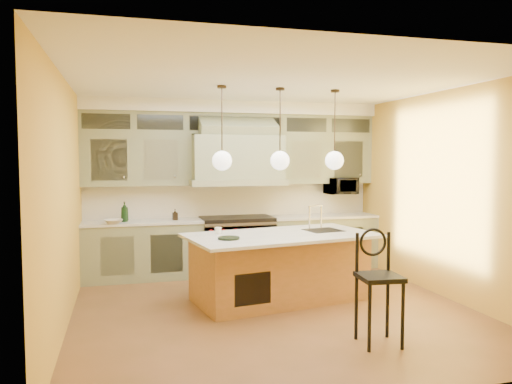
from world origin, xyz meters
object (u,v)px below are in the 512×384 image
object	(u,v)px
range	(237,245)
counter_stool	(378,279)
kitchen_island	(280,266)
microwave	(341,186)

from	to	relation	value
range	counter_stool	bearing A→B (deg)	-78.39
kitchen_island	microwave	size ratio (longest dim) A/B	5.01
kitchen_island	counter_stool	world-z (taller)	kitchen_island
counter_stool	microwave	world-z (taller)	microwave
kitchen_island	counter_stool	distance (m)	1.90
kitchen_island	counter_stool	size ratio (longest dim) A/B	2.25
range	counter_stool	xyz separation A→B (m)	(0.72, -3.51, 0.21)
range	microwave	world-z (taller)	microwave
counter_stool	range	bearing A→B (deg)	106.68
range	kitchen_island	bearing A→B (deg)	-82.49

